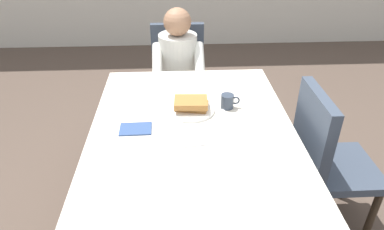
# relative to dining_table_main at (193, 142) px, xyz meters

# --- Properties ---
(ground_plane) EXTENTS (14.00, 14.00, 0.00)m
(ground_plane) POSITION_rel_dining_table_main_xyz_m (0.00, 0.00, -0.65)
(ground_plane) COLOR brown
(dining_table_main) EXTENTS (1.12, 1.52, 0.74)m
(dining_table_main) POSITION_rel_dining_table_main_xyz_m (0.00, 0.00, 0.00)
(dining_table_main) COLOR silver
(dining_table_main) RESTS_ON ground
(chair_diner) EXTENTS (0.44, 0.45, 0.93)m
(chair_diner) POSITION_rel_dining_table_main_xyz_m (-0.06, 1.17, -0.12)
(chair_diner) COLOR #384251
(chair_diner) RESTS_ON ground
(diner_person) EXTENTS (0.40, 0.43, 1.12)m
(diner_person) POSITION_rel_dining_table_main_xyz_m (-0.06, 1.01, 0.02)
(diner_person) COLOR silver
(diner_person) RESTS_ON ground
(chair_right_side) EXTENTS (0.45, 0.44, 0.93)m
(chair_right_side) POSITION_rel_dining_table_main_xyz_m (0.77, 0.00, -0.12)
(chair_right_side) COLOR #384251
(chair_right_side) RESTS_ON ground
(plate_breakfast) EXTENTS (0.28, 0.28, 0.02)m
(plate_breakfast) POSITION_rel_dining_table_main_xyz_m (0.00, 0.19, 0.10)
(plate_breakfast) COLOR white
(plate_breakfast) RESTS_ON dining_table_main
(breakfast_stack) EXTENTS (0.21, 0.16, 0.06)m
(breakfast_stack) POSITION_rel_dining_table_main_xyz_m (0.00, 0.19, 0.14)
(breakfast_stack) COLOR #A36B33
(breakfast_stack) RESTS_ON plate_breakfast
(cup_coffee) EXTENTS (0.11, 0.08, 0.08)m
(cup_coffee) POSITION_rel_dining_table_main_xyz_m (0.22, 0.21, 0.13)
(cup_coffee) COLOR #333D4C
(cup_coffee) RESTS_ON dining_table_main
(fork_left_of_plate) EXTENTS (0.02, 0.18, 0.00)m
(fork_left_of_plate) POSITION_rel_dining_table_main_xyz_m (-0.19, 0.17, 0.09)
(fork_left_of_plate) COLOR silver
(fork_left_of_plate) RESTS_ON dining_table_main
(knife_right_of_plate) EXTENTS (0.02, 0.20, 0.00)m
(knife_right_of_plate) POSITION_rel_dining_table_main_xyz_m (0.19, 0.17, 0.09)
(knife_right_of_plate) COLOR silver
(knife_right_of_plate) RESTS_ON dining_table_main
(spoon_near_edge) EXTENTS (0.15, 0.03, 0.00)m
(spoon_near_edge) POSITION_rel_dining_table_main_xyz_m (-0.01, -0.16, 0.09)
(spoon_near_edge) COLOR silver
(spoon_near_edge) RESTS_ON dining_table_main
(napkin_folded) EXTENTS (0.17, 0.12, 0.01)m
(napkin_folded) POSITION_rel_dining_table_main_xyz_m (-0.31, 0.01, 0.09)
(napkin_folded) COLOR #334C7F
(napkin_folded) RESTS_ON dining_table_main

